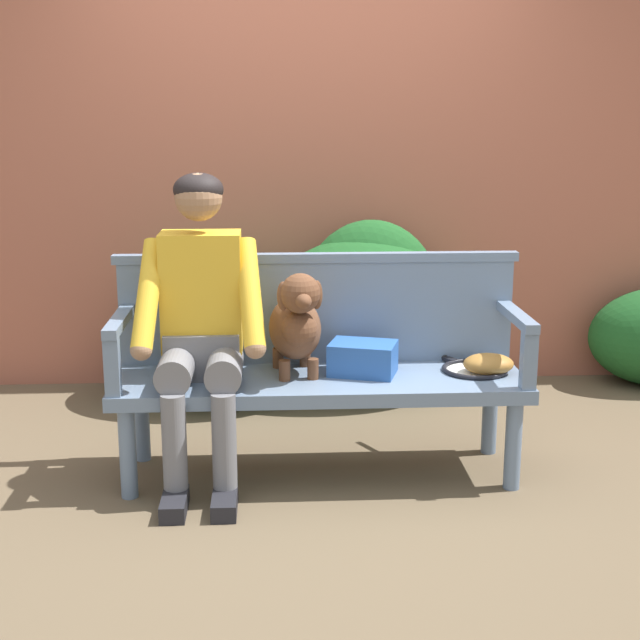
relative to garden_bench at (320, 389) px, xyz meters
The scene contains 14 objects.
ground_plane 0.39m from the garden_bench, ahead, with size 40.00×40.00×0.00m, color brown.
brick_garden_fence 1.85m from the garden_bench, 90.00° to the left, with size 8.00×0.30×2.78m, color #9E5642.
hedge_bush_far_right 1.19m from the garden_bench, 75.35° to the left, with size 1.13×0.76×0.89m, color #194C1E.
hedge_bush_mid_left 1.24m from the garden_bench, 113.40° to the left, with size 1.19×0.88×0.77m, color #194C1E.
hedge_bush_mid_right 1.26m from the garden_bench, 73.83° to the left, with size 0.82×0.50×0.98m, color #194C1E.
garden_bench is the anchor object (origin of this frame).
bench_backrest 0.39m from the garden_bench, 90.00° to the left, with size 1.81×0.06×0.50m.
bench_armrest_left_end 0.89m from the garden_bench, behind, with size 0.06×0.53×0.28m.
bench_armrest_right_end 0.89m from the garden_bench, ahead, with size 0.06×0.53×0.28m.
person_seated 0.60m from the garden_bench, behind, with size 0.56×0.67×1.32m.
dog_on_bench 0.31m from the garden_bench, behind, with size 0.26×0.47×0.47m.
tennis_racket 0.68m from the garden_bench, ahead, with size 0.42×0.57×0.03m.
baseball_glove 0.74m from the garden_bench, ahead, with size 0.22×0.17×0.09m, color #9E6B2D.
sports_bag 0.23m from the garden_bench, ahead, with size 0.28×0.20×0.14m, color #2856A3.
Camera 1 is at (-0.20, -3.71, 1.58)m, focal length 50.32 mm.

